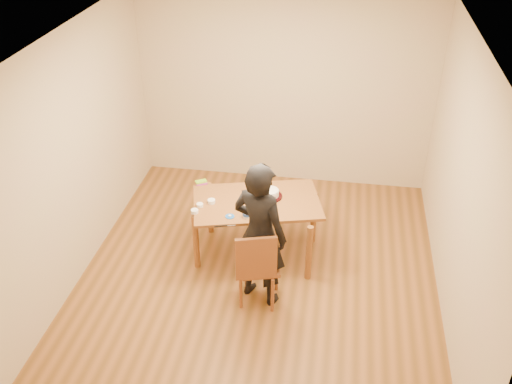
# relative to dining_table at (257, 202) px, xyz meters

# --- Properties ---
(room_shell) EXTENTS (4.00, 4.50, 2.70)m
(room_shell) POSITION_rel_dining_table_xyz_m (0.09, -0.07, 0.62)
(room_shell) COLOR brown
(room_shell) RESTS_ON ground
(dining_table) EXTENTS (1.60, 1.18, 0.04)m
(dining_table) POSITION_rel_dining_table_xyz_m (0.00, 0.00, 0.00)
(dining_table) COLOR brown
(dining_table) RESTS_ON floor
(dining_chair) EXTENTS (0.49, 0.49, 0.04)m
(dining_chair) POSITION_rel_dining_table_xyz_m (0.15, -0.78, -0.28)
(dining_chair) COLOR brown
(dining_chair) RESTS_ON floor
(cake_plate) EXTENTS (0.28, 0.28, 0.02)m
(cake_plate) POSITION_rel_dining_table_xyz_m (0.14, 0.11, 0.03)
(cake_plate) COLOR red
(cake_plate) RESTS_ON dining_table
(cake) EXTENTS (0.20, 0.20, 0.06)m
(cake) POSITION_rel_dining_table_xyz_m (0.14, 0.11, 0.07)
(cake) COLOR white
(cake) RESTS_ON cake_plate
(frosting_dome) EXTENTS (0.20, 0.20, 0.03)m
(frosting_dome) POSITION_rel_dining_table_xyz_m (0.14, 0.11, 0.12)
(frosting_dome) COLOR white
(frosting_dome) RESTS_ON cake
(frosting_tub) EXTENTS (0.09, 0.09, 0.08)m
(frosting_tub) POSITION_rel_dining_table_xyz_m (-0.06, -0.33, 0.06)
(frosting_tub) COLOR white
(frosting_tub) RESTS_ON dining_table
(frosting_lid) EXTENTS (0.10, 0.10, 0.01)m
(frosting_lid) POSITION_rel_dining_table_xyz_m (-0.24, -0.36, 0.02)
(frosting_lid) COLOR blue
(frosting_lid) RESTS_ON dining_table
(frosting_dollop) EXTENTS (0.04, 0.04, 0.02)m
(frosting_dollop) POSITION_rel_dining_table_xyz_m (-0.24, -0.36, 0.04)
(frosting_dollop) COLOR white
(frosting_dollop) RESTS_ON frosting_lid
(ramekin_green) EXTENTS (0.08, 0.08, 0.04)m
(ramekin_green) POSITION_rel_dining_table_xyz_m (-0.64, -0.34, 0.04)
(ramekin_green) COLOR white
(ramekin_green) RESTS_ON dining_table
(ramekin_yellow) EXTENTS (0.09, 0.09, 0.04)m
(ramekin_yellow) POSITION_rel_dining_table_xyz_m (-0.50, -0.12, 0.04)
(ramekin_yellow) COLOR white
(ramekin_yellow) RESTS_ON dining_table
(ramekin_multi) EXTENTS (0.07, 0.07, 0.04)m
(ramekin_multi) POSITION_rel_dining_table_xyz_m (-0.61, -0.21, 0.04)
(ramekin_multi) COLOR white
(ramekin_multi) RESTS_ON dining_table
(candy_box_pink) EXTENTS (0.15, 0.12, 0.02)m
(candy_box_pink) POSITION_rel_dining_table_xyz_m (-0.71, 0.27, 0.03)
(candy_box_pink) COLOR #C82F88
(candy_box_pink) RESTS_ON dining_table
(candy_box_green) EXTENTS (0.15, 0.13, 0.02)m
(candy_box_green) POSITION_rel_dining_table_xyz_m (-0.72, 0.27, 0.05)
(candy_box_green) COLOR green
(candy_box_green) RESTS_ON candy_box_pink
(spatula) EXTENTS (0.14, 0.05, 0.01)m
(spatula) POSITION_rel_dining_table_xyz_m (-0.30, -0.55, 0.02)
(spatula) COLOR black
(spatula) RESTS_ON dining_table
(person) EXTENTS (0.71, 0.60, 1.65)m
(person) POSITION_rel_dining_table_xyz_m (0.15, -0.73, 0.10)
(person) COLOR black
(person) RESTS_ON floor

